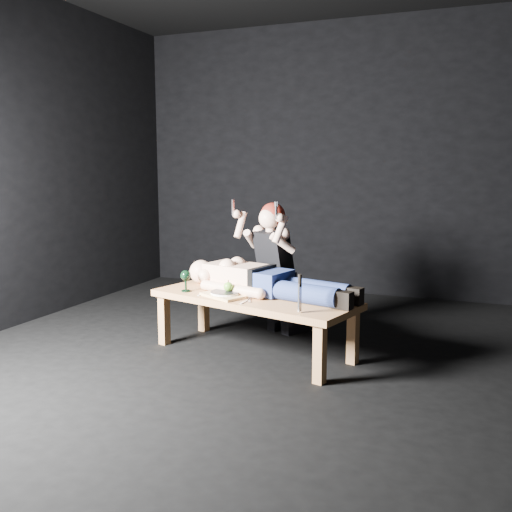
{
  "coord_description": "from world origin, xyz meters",
  "views": [
    {
      "loc": [
        1.35,
        -3.84,
        1.41
      ],
      "look_at": [
        -0.22,
        0.13,
        0.75
      ],
      "focal_mm": 40.06,
      "sensor_mm": 36.0,
      "label": 1
    }
  ],
  "objects_px": {
    "lying_man": "(268,278)",
    "goblet": "(186,281)",
    "table": "(254,325)",
    "serving_tray": "(225,295)",
    "carving_knife": "(300,294)",
    "kneeling_woman": "(280,267)"
  },
  "relations": [
    {
      "from": "serving_tray",
      "to": "kneeling_woman",
      "type": "bearing_deg",
      "value": 74.06
    },
    {
      "from": "serving_tray",
      "to": "carving_knife",
      "type": "xyz_separation_m",
      "value": [
        0.67,
        -0.26,
        0.12
      ]
    },
    {
      "from": "goblet",
      "to": "carving_knife",
      "type": "distance_m",
      "value": 1.07
    },
    {
      "from": "goblet",
      "to": "carving_knife",
      "type": "height_order",
      "value": "carving_knife"
    },
    {
      "from": "lying_man",
      "to": "goblet",
      "type": "height_order",
      "value": "lying_man"
    },
    {
      "from": "lying_man",
      "to": "goblet",
      "type": "distance_m",
      "value": 0.65
    },
    {
      "from": "kneeling_woman",
      "to": "goblet",
      "type": "height_order",
      "value": "kneeling_woman"
    },
    {
      "from": "lying_man",
      "to": "serving_tray",
      "type": "xyz_separation_m",
      "value": [
        -0.27,
        -0.19,
        -0.12
      ]
    },
    {
      "from": "carving_knife",
      "to": "serving_tray",
      "type": "bearing_deg",
      "value": 173.26
    },
    {
      "from": "table",
      "to": "kneeling_woman",
      "type": "height_order",
      "value": "kneeling_woman"
    },
    {
      "from": "table",
      "to": "lying_man",
      "type": "height_order",
      "value": "lying_man"
    },
    {
      "from": "table",
      "to": "carving_knife",
      "type": "relative_size",
      "value": 6.09
    },
    {
      "from": "lying_man",
      "to": "carving_knife",
      "type": "bearing_deg",
      "value": -33.95
    },
    {
      "from": "serving_tray",
      "to": "carving_knife",
      "type": "bearing_deg",
      "value": -21.4
    },
    {
      "from": "table",
      "to": "lying_man",
      "type": "xyz_separation_m",
      "value": [
        0.07,
        0.1,
        0.35
      ]
    },
    {
      "from": "kneeling_woman",
      "to": "table",
      "type": "bearing_deg",
      "value": -65.06
    },
    {
      "from": "lying_man",
      "to": "table",
      "type": "bearing_deg",
      "value": -111.4
    },
    {
      "from": "table",
      "to": "serving_tray",
      "type": "xyz_separation_m",
      "value": [
        -0.19,
        -0.09,
        0.24
      ]
    },
    {
      "from": "goblet",
      "to": "carving_knife",
      "type": "bearing_deg",
      "value": -16.37
    },
    {
      "from": "goblet",
      "to": "carving_knife",
      "type": "xyz_separation_m",
      "value": [
        1.03,
        -0.3,
        0.05
      ]
    },
    {
      "from": "carving_knife",
      "to": "lying_man",
      "type": "bearing_deg",
      "value": 146.05
    },
    {
      "from": "lying_man",
      "to": "goblet",
      "type": "xyz_separation_m",
      "value": [
        -0.63,
        -0.15,
        -0.04
      ]
    }
  ]
}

